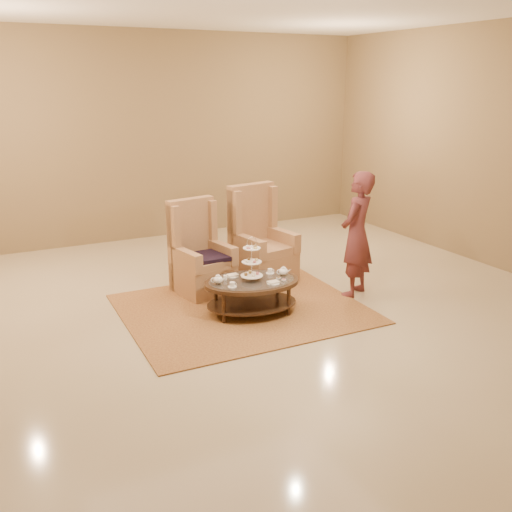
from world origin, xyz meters
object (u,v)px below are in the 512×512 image
armchair_right (260,249)px  person (357,235)px  armchair_left (200,261)px  tea_table (252,286)px

armchair_right → person: person is taller
armchair_left → person: size_ratio=0.75×
armchair_right → person: bearing=-62.7°
armchair_left → armchair_right: 0.92m
armchair_right → person: 1.41m
armchair_left → armchair_right: armchair_right is taller
armchair_right → person: (0.83, -1.08, 0.36)m
person → armchair_left: bearing=-61.2°
tea_table → armchair_right: size_ratio=0.95×
armchair_left → armchair_right: bearing=-7.4°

